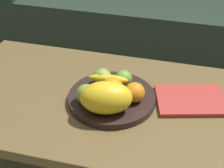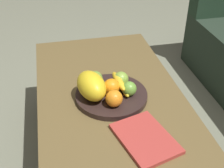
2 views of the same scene
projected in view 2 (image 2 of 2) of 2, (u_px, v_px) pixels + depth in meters
ground_plane at (110, 157)px, 1.61m from camera, size 8.00×8.00×0.00m
coffee_table at (110, 100)px, 1.39m from camera, size 1.15×0.65×0.43m
fruit_bowl at (112, 95)px, 1.32m from camera, size 0.32×0.32×0.03m
melon_large_front at (91, 86)px, 1.26m from camera, size 0.20×0.15×0.11m
orange_front at (112, 87)px, 1.29m from camera, size 0.07×0.07×0.07m
orange_left at (114, 98)px, 1.22m from camera, size 0.07×0.07×0.07m
apple_front at (121, 79)px, 1.35m from camera, size 0.07×0.07×0.07m
apple_left at (95, 79)px, 1.35m from camera, size 0.07×0.07×0.07m
apple_right at (129, 89)px, 1.29m from camera, size 0.07×0.07×0.07m
banana_bunch at (122, 84)px, 1.33m from camera, size 0.16×0.07×0.06m
magazine at (145, 138)px, 1.11m from camera, size 0.29×0.24×0.02m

